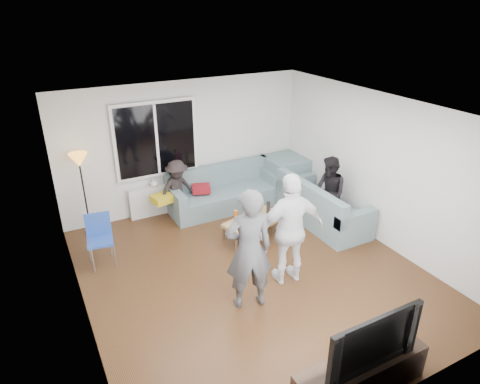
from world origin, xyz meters
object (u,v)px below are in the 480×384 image
player_right (291,230)px  television (367,336)px  player_left (249,250)px  spectator_back (178,190)px  sofa_right_section (323,202)px  sofa_back_section (225,189)px  spectator_right (329,193)px  side_chair (100,242)px  tv_console (360,375)px  floor_lamp (85,195)px  coffee_table (254,229)px

player_right → television: size_ratio=1.49×
player_left → spectator_back: size_ratio=1.49×
sofa_right_section → television: size_ratio=1.68×
player_left → television: size_ratio=1.52×
sofa_back_section → television: bearing=-98.0°
sofa_right_section → spectator_right: spectator_right is taller
side_chair → tv_console: bearing=-53.2°
floor_lamp → tv_console: floor_lamp is taller
player_right → tv_console: 2.24m
side_chair → floor_lamp: 1.19m
player_left → spectator_back: player_left is taller
sofa_back_section → tv_console: (-0.67, -4.77, -0.20)m
coffee_table → player_left: size_ratio=0.61×
coffee_table → spectator_back: 1.73m
spectator_right → tv_console: size_ratio=0.86×
floor_lamp → spectator_back: floor_lamp is taller
sofa_right_section → floor_lamp: floor_lamp is taller
sofa_back_section → player_right: (-0.22, -2.68, 0.46)m
sofa_right_section → tv_console: sofa_right_section is taller
tv_console → floor_lamp: bearing=112.0°
sofa_right_section → television: 3.92m
player_right → spectator_back: bearing=-66.1°
coffee_table → television: television is taller
player_right → sofa_right_section: bearing=-134.6°
player_right → spectator_right: (1.61, 1.09, -0.20)m
floor_lamp → player_right: (2.46, -2.90, 0.10)m
sofa_back_section → sofa_right_section: (1.39, -1.45, 0.00)m
player_right → spectator_back: 2.84m
sofa_right_section → side_chair: size_ratio=2.33×
sofa_back_section → floor_lamp: size_ratio=1.47×
sofa_back_section → player_left: player_left is taller
side_chair → spectator_right: bearing=-0.2°
sofa_back_section → coffee_table: sofa_back_section is taller
player_left → television: 1.91m
coffee_table → player_right: player_right is taller
coffee_table → tv_console: tv_console is taller
player_left → spectator_back: 2.95m
sofa_back_section → player_left: size_ratio=1.28×
television → spectator_back: bearing=93.9°
spectator_back → floor_lamp: bearing=162.7°
player_right → tv_console: (-0.45, -2.09, -0.66)m
player_left → spectator_right: player_left is taller
player_right → tv_console: bearing=85.6°
floor_lamp → spectator_right: bearing=-24.0°
tv_console → television: television is taller
floor_lamp → sofa_right_section: bearing=-22.3°
spectator_back → tv_console: 4.83m
coffee_table → player_left: player_left is taller
coffee_table → player_left: bearing=-122.3°
side_chair → floor_lamp: (0.00, 1.14, 0.35)m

